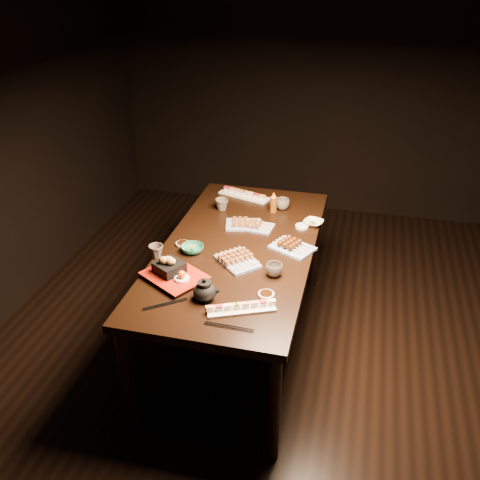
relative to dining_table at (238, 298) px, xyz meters
name	(u,v)px	position (x,y,z in m)	size (l,w,h in m)	color
ground	(279,376)	(0.32, -0.25, -0.38)	(5.00, 5.00, 0.00)	black
dining_table	(238,298)	(0.00, 0.00, 0.00)	(0.90, 1.80, 0.75)	black
sushi_platter_near	(241,306)	(0.17, -0.61, 0.40)	(0.35, 0.10, 0.04)	white
sushi_platter_far	(244,194)	(-0.13, 0.72, 0.40)	(0.38, 0.11, 0.05)	white
yakitori_plate_center	(257,224)	(0.06, 0.27, 0.40)	(0.20, 0.15, 0.05)	#828EB6
yakitori_plate_right	(238,258)	(0.04, -0.18, 0.41)	(0.25, 0.18, 0.06)	#828EB6
yakitori_plate_left	(243,222)	(-0.03, 0.28, 0.40)	(0.22, 0.16, 0.06)	#828EB6
tsukune_plate	(293,245)	(0.32, 0.05, 0.41)	(0.24, 0.18, 0.06)	#828EB6
edamame_bowl_green	(192,249)	(-0.25, -0.12, 0.40)	(0.13, 0.13, 0.04)	#27775A
edamame_bowl_cream	(313,223)	(0.41, 0.40, 0.39)	(0.12, 0.12, 0.03)	beige
tempura_tray	(174,270)	(-0.25, -0.42, 0.43)	(0.32, 0.26, 0.12)	black
teacup_near_left	(156,251)	(-0.43, -0.23, 0.41)	(0.08, 0.08, 0.08)	brown
teacup_mid_right	(274,270)	(0.27, -0.26, 0.41)	(0.09, 0.09, 0.07)	brown
teacup_far_left	(222,205)	(-0.23, 0.47, 0.42)	(0.09, 0.09, 0.08)	brown
teacup_far_right	(283,204)	(0.17, 0.58, 0.41)	(0.10, 0.10, 0.08)	brown
teapot	(205,289)	(-0.03, -0.57, 0.44)	(0.14, 0.14, 0.12)	black
condiment_bottle	(274,202)	(0.12, 0.53, 0.45)	(0.05, 0.05, 0.15)	#63370D
sauce_dish_west	(183,244)	(-0.33, -0.06, 0.38)	(0.08, 0.08, 0.01)	white
sauce_dish_east	(302,226)	(0.34, 0.34, 0.38)	(0.09, 0.09, 0.01)	white
sauce_dish_se	(266,295)	(0.27, -0.46, 0.38)	(0.09, 0.09, 0.02)	white
sauce_dish_nw	(223,200)	(-0.26, 0.62, 0.38)	(0.07, 0.07, 0.01)	white
chopsticks_near	(165,304)	(-0.22, -0.66, 0.38)	(0.23, 0.02, 0.01)	black
chopsticks_se	(229,327)	(0.15, -0.77, 0.38)	(0.25, 0.02, 0.01)	black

